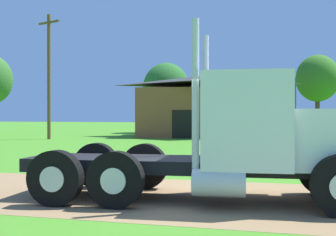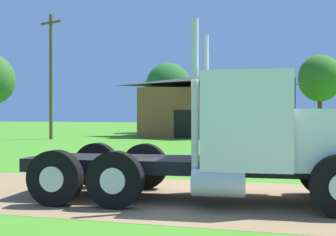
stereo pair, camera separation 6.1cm
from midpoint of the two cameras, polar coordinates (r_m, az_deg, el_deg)
name	(u,v)px [view 2 (the right image)]	position (r m, az deg, el deg)	size (l,w,h in m)	color
ground_plane	(170,197)	(10.24, 0.46, -9.84)	(200.00, 200.00, 0.00)	#468C23
dirt_track	(170,196)	(10.24, 0.46, -9.82)	(120.00, 5.20, 0.01)	#98754D
truck_foreground_white	(250,140)	(9.62, 10.46, -2.80)	(7.69, 3.18, 3.68)	black
shed_building	(208,107)	(38.76, 5.16, 1.39)	(12.55, 9.76, 5.21)	brown
utility_pole_near	(51,73)	(35.45, -14.46, 5.45)	(2.11, 0.89, 9.40)	brown
tree_mid	(168,89)	(46.54, 0.07, 3.71)	(4.80, 4.80, 7.18)	#513823
tree_right	(320,79)	(47.51, 18.58, 4.73)	(4.24, 4.24, 7.80)	#513823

